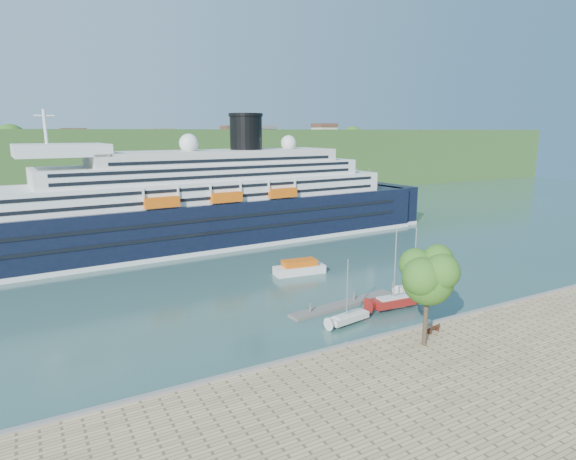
# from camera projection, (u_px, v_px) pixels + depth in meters

# --- Properties ---
(ground) EXTENTS (400.00, 400.00, 0.00)m
(ground) POSITION_uv_depth(u_px,v_px,m) (398.00, 340.00, 55.01)
(ground) COLOR #305650
(ground) RESTS_ON ground
(far_hillside) EXTENTS (400.00, 50.00, 24.00)m
(far_hillside) POSITION_uv_depth(u_px,v_px,m) (133.00, 163.00, 176.96)
(far_hillside) COLOR #2F5321
(far_hillside) RESTS_ON ground
(quay_coping) EXTENTS (220.00, 0.50, 0.30)m
(quay_coping) POSITION_uv_depth(u_px,v_px,m) (400.00, 331.00, 54.60)
(quay_coping) COLOR slate
(quay_coping) RESTS_ON promenade
(cruise_ship) EXTENTS (121.77, 23.88, 27.18)m
(cruise_ship) POSITION_uv_depth(u_px,v_px,m) (190.00, 181.00, 97.07)
(cruise_ship) COLOR black
(cruise_ship) RESTS_ON ground
(park_bench) EXTENTS (1.74, 0.91, 1.06)m
(park_bench) POSITION_uv_depth(u_px,v_px,m) (433.00, 328.00, 54.47)
(park_bench) COLOR #411F12
(park_bench) RESTS_ON promenade
(promenade_tree) EXTENTS (7.13, 7.13, 11.81)m
(promenade_tree) POSITION_uv_depth(u_px,v_px,m) (427.00, 292.00, 50.24)
(promenade_tree) COLOR #28621A
(promenade_tree) RESTS_ON promenade
(floating_pontoon) EXTENTS (17.43, 4.05, 0.38)m
(floating_pontoon) POSITION_uv_depth(u_px,v_px,m) (344.00, 304.00, 65.76)
(floating_pontoon) COLOR #66625B
(floating_pontoon) RESTS_ON ground
(sailboat_white_near) EXTENTS (6.35, 2.66, 7.96)m
(sailboat_white_near) POSITION_uv_depth(u_px,v_px,m) (350.00, 293.00, 58.75)
(sailboat_white_near) COLOR silver
(sailboat_white_near) RESTS_ON ground
(sailboat_red) EXTENTS (8.33, 2.86, 10.57)m
(sailboat_red) POSITION_uv_depth(u_px,v_px,m) (398.00, 271.00, 63.62)
(sailboat_red) COLOR maroon
(sailboat_red) RESTS_ON ground
(sailboat_white_far) EXTENTS (7.55, 3.29, 9.44)m
(sailboat_white_far) POSITION_uv_depth(u_px,v_px,m) (417.00, 262.00, 70.06)
(sailboat_white_far) COLOR silver
(sailboat_white_far) RESTS_ON ground
(tender_launch) EXTENTS (8.92, 3.96, 2.38)m
(tender_launch) POSITION_uv_depth(u_px,v_px,m) (299.00, 267.00, 80.26)
(tender_launch) COLOR #E25A0D
(tender_launch) RESTS_ON ground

